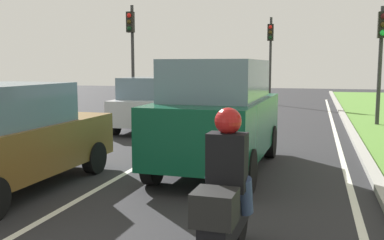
# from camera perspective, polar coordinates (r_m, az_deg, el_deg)

# --- Properties ---
(ground_plane) EXTENTS (60.00, 60.00, 0.00)m
(ground_plane) POSITION_cam_1_polar(r_m,az_deg,el_deg) (13.96, 3.31, -1.89)
(ground_plane) COLOR #262628
(lane_line_center) EXTENTS (0.12, 32.00, 0.01)m
(lane_line_center) POSITION_cam_1_polar(r_m,az_deg,el_deg) (14.12, 0.53, -1.77)
(lane_line_center) COLOR silver
(lane_line_center) RESTS_ON ground
(lane_line_right_edge) EXTENTS (0.12, 32.00, 0.01)m
(lane_line_right_edge) POSITION_cam_1_polar(r_m,az_deg,el_deg) (13.66, 18.24, -2.43)
(lane_line_right_edge) COLOR silver
(lane_line_right_edge) RESTS_ON ground
(curb_right) EXTENTS (0.24, 48.00, 0.12)m
(curb_right) POSITION_cam_1_polar(r_m,az_deg,el_deg) (13.68, 20.34, -2.25)
(curb_right) COLOR #9E9B93
(curb_right) RESTS_ON ground
(car_suv_ahead) EXTENTS (2.06, 4.55, 2.28)m
(car_suv_ahead) POSITION_cam_1_polar(r_m,az_deg,el_deg) (9.11, 3.51, 0.73)
(car_suv_ahead) COLOR #0C472D
(car_suv_ahead) RESTS_ON ground
(car_sedan_left_lane) EXTENTS (1.90, 4.33, 1.86)m
(car_sedan_left_lane) POSITION_cam_1_polar(r_m,az_deg,el_deg) (8.27, -22.59, -2.17)
(car_sedan_left_lane) COLOR brown
(car_sedan_left_lane) RESTS_ON ground
(car_hatchback_far) EXTENTS (1.83, 3.75, 1.78)m
(car_hatchback_far) POSITION_cam_1_polar(r_m,az_deg,el_deg) (14.83, -5.46, 2.04)
(car_hatchback_far) COLOR #B7BABF
(car_hatchback_far) RESTS_ON ground
(motorcycle) EXTENTS (0.41, 1.90, 1.01)m
(motorcycle) POSITION_cam_1_polar(r_m,az_deg,el_deg) (4.73, 4.42, -12.68)
(motorcycle) COLOR black
(motorcycle) RESTS_ON ground
(rider_person) EXTENTS (0.51, 0.41, 1.16)m
(rider_person) POSITION_cam_1_polar(r_m,az_deg,el_deg) (4.61, 4.65, -5.20)
(rider_person) COLOR black
(rider_person) RESTS_ON ground
(traffic_light_near_right) EXTENTS (0.32, 0.50, 4.24)m
(traffic_light_near_right) POSITION_cam_1_polar(r_m,az_deg,el_deg) (17.04, 23.29, 8.91)
(traffic_light_near_right) COLOR #2D2D2D
(traffic_light_near_right) RESTS_ON ground
(traffic_light_overhead_left) EXTENTS (0.32, 0.50, 4.83)m
(traffic_light_overhead_left) POSITION_cam_1_polar(r_m,az_deg,el_deg) (20.15, -7.84, 10.03)
(traffic_light_overhead_left) COLOR #2D2D2D
(traffic_light_overhead_left) RESTS_ON ground
(traffic_light_far_median) EXTENTS (0.32, 0.50, 4.81)m
(traffic_light_far_median) POSITION_cam_1_polar(r_m,az_deg,el_deg) (24.96, 10.10, 9.27)
(traffic_light_far_median) COLOR #2D2D2D
(traffic_light_far_median) RESTS_ON ground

